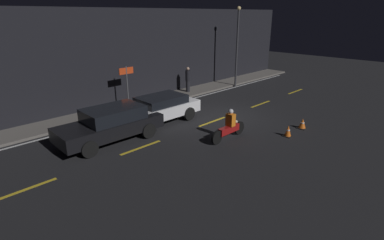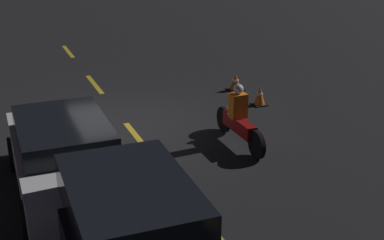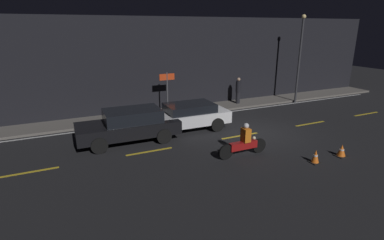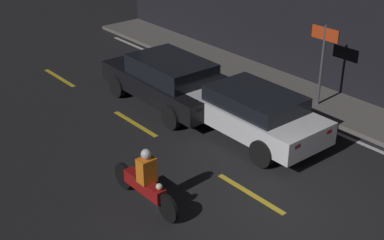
{
  "view_description": "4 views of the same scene",
  "coord_description": "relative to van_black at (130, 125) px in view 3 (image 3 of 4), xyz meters",
  "views": [
    {
      "loc": [
        -12.02,
        -9.55,
        5.28
      ],
      "look_at": [
        -3.05,
        -0.56,
        0.75
      ],
      "focal_mm": 28.0,
      "sensor_mm": 36.0,
      "label": 1
    },
    {
      "loc": [
        -11.97,
        3.13,
        4.8
      ],
      "look_at": [
        -3.22,
        -0.44,
        1.17
      ],
      "focal_mm": 50.0,
      "sensor_mm": 36.0,
      "label": 2
    },
    {
      "loc": [
        -8.74,
        -11.26,
        5.0
      ],
      "look_at": [
        -3.52,
        0.03,
        1.12
      ],
      "focal_mm": 28.0,
      "sensor_mm": 36.0,
      "label": 3
    },
    {
      "loc": [
        5.76,
        -7.35,
        6.72
      ],
      "look_at": [
        -3.4,
        0.32,
        0.81
      ],
      "focal_mm": 50.0,
      "sensor_mm": 36.0,
      "label": 4
    }
  ],
  "objects": [
    {
      "name": "lane_dash_b",
      "position": [
        0.43,
        -1.52,
        -0.79
      ],
      "size": [
        2.0,
        0.14,
        0.01
      ],
      "color": "gold",
      "rests_on": "ground"
    },
    {
      "name": "raised_curb",
      "position": [
        5.93,
        3.54,
        -0.73
      ],
      "size": [
        28.0,
        1.87,
        0.12
      ],
      "color": "#605B56",
      "rests_on": "ground"
    },
    {
      "name": "traffic_cone_mid",
      "position": [
        7.32,
        -5.22,
        -0.55
      ],
      "size": [
        0.44,
        0.44,
        0.5
      ],
      "color": "black",
      "rests_on": "ground"
    },
    {
      "name": "building_front",
      "position": [
        5.93,
        4.63,
        2.0
      ],
      "size": [
        28.0,
        0.3,
        5.59
      ],
      "color": "black",
      "rests_on": "ground"
    },
    {
      "name": "street_lamp",
      "position": [
        12.06,
        2.46,
        2.44
      ],
      "size": [
        0.28,
        0.28,
        5.76
      ],
      "color": "#333338",
      "rests_on": "ground"
    },
    {
      "name": "lane_dash_d",
      "position": [
        9.43,
        -1.52,
        -0.79
      ],
      "size": [
        2.0,
        0.14,
        0.01
      ],
      "color": "gold",
      "rests_on": "ground"
    },
    {
      "name": "lane_solid_kerb",
      "position": [
        5.93,
        2.36,
        -0.79
      ],
      "size": [
        25.2,
        0.14,
        0.01
      ],
      "color": "silver",
      "rests_on": "ground"
    },
    {
      "name": "motorcycle",
      "position": [
        3.74,
        -3.52,
        -0.24
      ],
      "size": [
        2.21,
        0.36,
        1.38
      ],
      "rotation": [
        0.0,
        0.0,
        0.0
      ],
      "color": "black",
      "rests_on": "ground"
    },
    {
      "name": "ground_plane",
      "position": [
        5.93,
        -1.52,
        -0.8
      ],
      "size": [
        56.0,
        56.0,
        0.0
      ],
      "primitive_type": "plane",
      "color": "black"
    },
    {
      "name": "lane_dash_c",
      "position": [
        4.93,
        -1.52,
        -0.79
      ],
      "size": [
        2.0,
        0.14,
        0.01
      ],
      "color": "gold",
      "rests_on": "ground"
    },
    {
      "name": "van_black",
      "position": [
        0.0,
        0.0,
        0.0
      ],
      "size": [
        4.54,
        2.03,
        1.48
      ],
      "rotation": [
        0.0,
        0.0,
        3.12
      ],
      "color": "black",
      "rests_on": "ground"
    },
    {
      "name": "lane_dash_e",
      "position": [
        13.93,
        -1.52,
        -0.79
      ],
      "size": [
        2.0,
        0.14,
        0.01
      ],
      "color": "gold",
      "rests_on": "ground"
    },
    {
      "name": "lane_dash_a",
      "position": [
        -4.07,
        -1.52,
        -0.79
      ],
      "size": [
        2.0,
        0.14,
        0.01
      ],
      "color": "gold",
      "rests_on": "ground"
    },
    {
      "name": "sedan_white",
      "position": [
        2.98,
        0.4,
        -0.05
      ],
      "size": [
        4.36,
        1.94,
        1.34
      ],
      "rotation": [
        0.0,
        0.0,
        3.13
      ],
      "color": "silver",
      "rests_on": "ground"
    },
    {
      "name": "pedestrian",
      "position": [
        8.1,
        3.56,
        0.2
      ],
      "size": [
        0.34,
        0.34,
        1.71
      ],
      "color": "black",
      "rests_on": "raised_curb"
    },
    {
      "name": "shop_sign",
      "position": [
        3.02,
        3.25,
        1.02
      ],
      "size": [
        0.9,
        0.08,
        2.4
      ],
      "color": "#4C4C51",
      "rests_on": "raised_curb"
    },
    {
      "name": "traffic_cone_near",
      "position": [
        5.89,
        -5.23,
        -0.54
      ],
      "size": [
        0.38,
        0.38,
        0.53
      ],
      "color": "black",
      "rests_on": "ground"
    }
  ]
}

